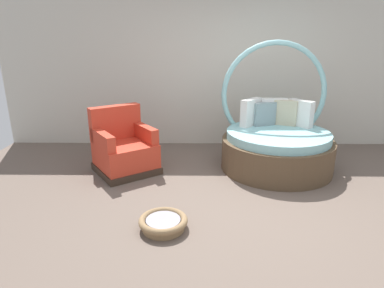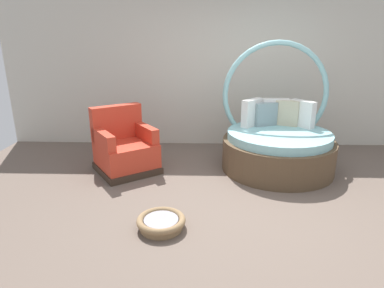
% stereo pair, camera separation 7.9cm
% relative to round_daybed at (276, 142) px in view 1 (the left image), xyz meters
% --- Properties ---
extents(ground_plane, '(8.00, 8.00, 0.02)m').
position_rel_round_daybed_xyz_m(ground_plane, '(-0.66, -1.26, -0.41)').
color(ground_plane, '#66564C').
extents(back_wall, '(8.00, 0.12, 2.62)m').
position_rel_round_daybed_xyz_m(back_wall, '(-0.66, 1.21, 0.91)').
color(back_wall, beige).
rests_on(back_wall, ground_plane).
extents(round_daybed, '(1.64, 1.64, 1.87)m').
position_rel_round_daybed_xyz_m(round_daybed, '(0.00, 0.00, 0.00)').
color(round_daybed, brown).
rests_on(round_daybed, ground_plane).
extents(red_armchair, '(1.11, 1.11, 0.94)m').
position_rel_round_daybed_xyz_m(red_armchair, '(-2.27, -0.18, -0.07)').
color(red_armchair, '#38281E').
rests_on(red_armchair, ground_plane).
extents(pet_basket, '(0.51, 0.51, 0.13)m').
position_rel_round_daybed_xyz_m(pet_basket, '(-1.54, -1.76, -0.33)').
color(pet_basket, '#8E704C').
rests_on(pet_basket, ground_plane).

